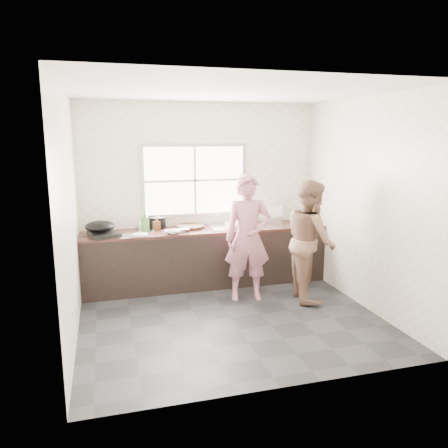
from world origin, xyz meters
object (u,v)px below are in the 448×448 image
object	(u,v)px
glass_jar	(141,226)
burner	(104,235)
bottle_brown_tall	(157,224)
bottle_brown_short	(159,222)
person_side	(310,240)
bowl_mince	(172,232)
plate_food	(140,234)
pot_lid_left	(126,236)
dish_rack	(268,214)
pot_lid_right	(146,231)
cutting_board	(190,227)
bottle_green	(145,222)
woman	(248,242)
wok	(100,226)
bowl_held	(246,225)
black_pot	(158,222)

from	to	relation	value
glass_jar	burner	distance (m)	0.65
bottle_brown_tall	bottle_brown_short	distance (m)	0.16
person_side	bowl_mince	distance (m)	1.92
bowl_mince	burner	bearing A→B (deg)	175.28
plate_food	pot_lid_left	distance (m)	0.20
dish_rack	pot_lid_right	size ratio (longest dim) A/B	1.48
bottle_brown_short	glass_jar	xyz separation A→B (m)	(-0.25, 0.00, -0.03)
cutting_board	glass_jar	distance (m)	0.72
bottle_green	woman	bearing A→B (deg)	-30.46
bottle_green	pot_lid_left	distance (m)	0.40
plate_food	bowl_mince	bearing A→B (deg)	-5.70
woman	pot_lid_left	bearing A→B (deg)	172.14
person_side	bowl_mince	world-z (taller)	person_side
glass_jar	bottle_green	bearing A→B (deg)	-79.07
plate_food	pot_lid_right	bearing A→B (deg)	65.12
cutting_board	wok	world-z (taller)	wok
bottle_green	bottle_brown_tall	distance (m)	0.18
person_side	glass_jar	xyz separation A→B (m)	(-2.16, 1.16, 0.09)
cutting_board	woman	bearing A→B (deg)	-53.10
bottle_brown_tall	burner	bearing A→B (deg)	-164.32
plate_food	person_side	bearing A→B (deg)	-19.15
bowl_held	bottle_brown_tall	distance (m)	1.33
burner	plate_food	bearing A→B (deg)	-3.83
dish_rack	glass_jar	bearing A→B (deg)	167.65
wok	pot_lid_right	distance (m)	0.67
wok	woman	bearing A→B (deg)	-18.20
bowl_held	burner	world-z (taller)	bowl_held
glass_jar	pot_lid_left	xyz separation A→B (m)	(-0.25, -0.44, -0.05)
pot_lid_right	wok	bearing A→B (deg)	-165.90
black_pot	wok	size ratio (longest dim) A/B	0.60
bowl_mince	pot_lid_left	world-z (taller)	bowl_mince
bottle_brown_tall	glass_jar	bearing A→B (deg)	142.93
bowl_held	plate_food	xyz separation A→B (m)	(-1.58, -0.09, -0.02)
dish_rack	pot_lid_right	distance (m)	1.92
plate_food	dish_rack	size ratio (longest dim) A/B	0.57
wok	pot_lid_left	world-z (taller)	wok
bottle_brown_tall	cutting_board	bearing A→B (deg)	4.25
bottle_brown_short	pot_lid_left	size ratio (longest dim) A/B	0.62
bowl_held	black_pot	world-z (taller)	black_pot
bottle_brown_tall	pot_lid_right	xyz separation A→B (m)	(-0.15, -0.00, -0.09)
glass_jar	pot_lid_right	world-z (taller)	glass_jar
woman	plate_food	xyz separation A→B (m)	(-1.39, 0.56, 0.07)
woman	cutting_board	distance (m)	1.04
bowl_mince	plate_food	distance (m)	0.44
woman	pot_lid_left	xyz separation A→B (m)	(-1.58, 0.51, 0.07)
bottle_brown_tall	glass_jar	xyz separation A→B (m)	(-0.20, 0.15, -0.04)
person_side	plate_food	world-z (taller)	person_side
pot_lid_right	person_side	bearing A→B (deg)	-25.55
cutting_board	dish_rack	size ratio (longest dim) A/B	1.12
person_side	cutting_board	size ratio (longest dim) A/B	3.88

